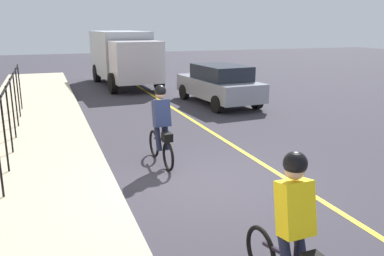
{
  "coord_description": "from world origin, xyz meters",
  "views": [
    {
      "loc": [
        -7.0,
        2.94,
        3.1
      ],
      "look_at": [
        0.65,
        0.12,
        1.0
      ],
      "focal_mm": 37.46,
      "sensor_mm": 36.0,
      "label": 1
    }
  ],
  "objects_px": {
    "box_truck_background": "(123,56)",
    "patrol_sedan": "(219,84)",
    "cyclist_lead": "(161,126)",
    "cyclist_follow": "(292,232)"
  },
  "relations": [
    {
      "from": "cyclist_lead",
      "to": "box_truck_background",
      "type": "bearing_deg",
      "value": -9.19
    },
    {
      "from": "cyclist_lead",
      "to": "box_truck_background",
      "type": "xyz_separation_m",
      "value": [
        12.75,
        -1.6,
        0.64
      ]
    },
    {
      "from": "cyclist_lead",
      "to": "cyclist_follow",
      "type": "xyz_separation_m",
      "value": [
        -5.07,
        -0.03,
        0.0
      ]
    },
    {
      "from": "cyclist_lead",
      "to": "patrol_sedan",
      "type": "xyz_separation_m",
      "value": [
        6.16,
        -4.16,
        -0.09
      ]
    },
    {
      "from": "cyclist_follow",
      "to": "box_truck_background",
      "type": "distance_m",
      "value": 17.9
    },
    {
      "from": "cyclist_follow",
      "to": "patrol_sedan",
      "type": "distance_m",
      "value": 11.96
    },
    {
      "from": "cyclist_follow",
      "to": "patrol_sedan",
      "type": "xyz_separation_m",
      "value": [
        11.23,
        -4.13,
        -0.09
      ]
    },
    {
      "from": "cyclist_lead",
      "to": "cyclist_follow",
      "type": "height_order",
      "value": "same"
    },
    {
      "from": "box_truck_background",
      "to": "patrol_sedan",
      "type": "bearing_deg",
      "value": 18.74
    },
    {
      "from": "cyclist_lead",
      "to": "cyclist_follow",
      "type": "bearing_deg",
      "value": 178.28
    }
  ]
}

